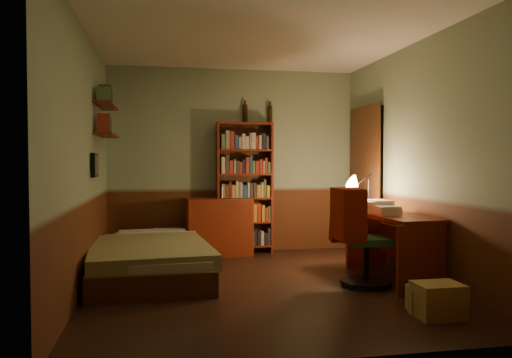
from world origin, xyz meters
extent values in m
cube|color=black|center=(0.00, 0.00, -0.01)|extent=(3.50, 4.00, 0.02)
cube|color=silver|center=(0.00, 0.00, 2.61)|extent=(3.50, 4.00, 0.02)
cube|color=gray|center=(0.00, 2.01, 1.30)|extent=(3.50, 0.02, 2.60)
cube|color=gray|center=(-1.76, 0.00, 1.30)|extent=(0.02, 4.00, 2.60)
cube|color=gray|center=(1.76, 0.00, 1.30)|extent=(0.02, 4.00, 2.60)
cube|color=gray|center=(0.00, -2.01, 1.30)|extent=(3.50, 0.02, 2.60)
cube|color=black|center=(1.72, 1.30, 1.00)|extent=(0.06, 0.90, 2.00)
cube|color=#3D200F|center=(1.69, 1.30, 1.00)|extent=(0.02, 0.98, 2.08)
cube|color=olive|center=(-1.14, 0.69, 0.33)|extent=(1.29, 2.28, 0.66)
cube|color=#5F1E0D|center=(-0.24, 1.76, 0.39)|extent=(0.92, 0.51, 0.79)
cube|color=#B2B2B7|center=(-0.09, 1.89, 0.86)|extent=(0.33, 0.29, 0.15)
cube|color=#5F1E0D|center=(0.13, 1.85, 0.92)|extent=(0.79, 0.25, 1.83)
cylinder|color=black|center=(0.16, 1.96, 1.96)|extent=(0.07, 0.07, 0.26)
cylinder|color=black|center=(0.53, 1.96, 1.96)|extent=(0.09, 0.09, 0.25)
cube|color=#5F1E0D|center=(1.44, -0.02, 0.36)|extent=(0.70, 1.40, 0.72)
cube|color=silver|center=(1.25, 0.18, 0.78)|extent=(0.33, 0.37, 0.12)
cone|color=black|center=(1.47, 0.65, 1.00)|extent=(0.20, 0.20, 0.56)
cube|color=#2B5D30|center=(1.08, -0.21, 0.51)|extent=(0.52, 0.46, 1.03)
cube|color=#971C02|center=(0.82, -0.08, 1.29)|extent=(0.26, 0.45, 0.53)
cube|color=#5F1E0D|center=(-1.64, 1.10, 1.60)|extent=(0.20, 0.90, 0.03)
cube|color=#5F1E0D|center=(-1.64, 1.10, 1.95)|extent=(0.20, 0.90, 0.03)
cube|color=black|center=(-1.72, 0.60, 1.25)|extent=(0.04, 0.32, 0.26)
cube|color=olive|center=(1.24, -1.32, 0.14)|extent=(0.38, 0.31, 0.28)
cube|color=olive|center=(1.21, -1.17, 0.11)|extent=(0.36, 0.32, 0.21)
camera|label=1|loc=(-0.99, -5.05, 1.29)|focal=35.00mm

